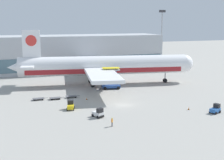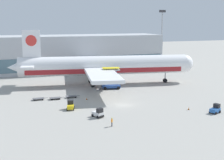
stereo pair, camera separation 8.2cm
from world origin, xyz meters
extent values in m
plane|color=#9E9B93|center=(0.00, 0.00, 0.00)|extent=(400.00, 400.00, 0.00)
cube|color=#B2B7BC|center=(-9.00, 56.71, 7.00)|extent=(90.00, 18.00, 14.00)
cube|color=slate|center=(-9.00, 47.61, 3.85)|extent=(88.20, 0.20, 4.90)
cylinder|color=#9EA0A5|center=(37.26, 51.04, 11.55)|extent=(0.50, 0.50, 23.09)
cube|color=#333338|center=(37.26, 51.04, 23.59)|extent=(2.80, 0.50, 1.00)
cylinder|color=white|center=(3.33, 24.48, 6.10)|extent=(52.23, 14.49, 5.80)
cube|color=maroon|center=(3.33, 24.48, 4.79)|extent=(48.11, 13.67, 1.45)
sphere|color=white|center=(28.96, 20.10, 6.10)|extent=(5.68, 5.68, 5.68)
cone|color=white|center=(-22.29, 28.87, 6.10)|extent=(7.22, 6.51, 5.51)
cube|color=white|center=(-18.19, 28.17, 13.00)|extent=(5.20, 1.31, 8.00)
cylinder|color=red|center=(-18.19, 28.17, 13.96)|extent=(3.25, 1.08, 3.20)
cube|color=white|center=(-19.22, 28.34, 6.68)|extent=(5.74, 13.42, 0.50)
cube|color=white|center=(0.77, 24.92, 5.38)|extent=(15.98, 48.66, 0.90)
cylinder|color=#9EA0A5|center=(-0.93, 14.99, 3.58)|extent=(4.61, 3.47, 2.80)
cylinder|color=#9EA0A5|center=(2.47, 34.86, 3.58)|extent=(4.61, 3.47, 2.80)
cylinder|color=#9EA0A5|center=(22.81, 21.15, 2.65)|extent=(0.36, 0.36, 4.00)
cylinder|color=black|center=(22.81, 21.15, 0.65)|extent=(1.43, 1.11, 1.30)
cylinder|color=#9EA0A5|center=(-1.31, 22.03, 2.65)|extent=(0.36, 0.36, 4.00)
cylinder|color=black|center=(-1.31, 22.03, 0.65)|extent=(1.43, 1.11, 1.30)
cylinder|color=#9EA0A5|center=(-0.23, 28.34, 2.65)|extent=(0.36, 0.36, 4.00)
cylinder|color=black|center=(-0.23, 28.34, 0.65)|extent=(1.43, 1.11, 1.30)
cube|color=#284C99|center=(3.14, 18.04, 0.80)|extent=(5.63, 3.83, 0.70)
cube|color=#B2B2B7|center=(3.14, 18.04, 5.65)|extent=(5.35, 3.64, 0.30)
cube|color=yellow|center=(3.14, 18.04, 6.20)|extent=(5.35, 3.64, 0.08)
cube|color=#284C99|center=(3.14, 18.04, 3.40)|extent=(4.24, 0.88, 4.61)
cube|color=#284C99|center=(3.14, 18.04, 3.40)|extent=(4.24, 0.88, 4.61)
cylinder|color=black|center=(5.32, 19.19, 0.45)|extent=(0.95, 0.51, 0.90)
cylinder|color=black|center=(4.81, 16.23, 0.45)|extent=(0.95, 0.51, 0.90)
cylinder|color=black|center=(1.47, 19.85, 0.45)|extent=(0.95, 0.51, 0.90)
cylinder|color=black|center=(0.97, 16.89, 0.45)|extent=(0.95, 0.51, 0.90)
cube|color=silver|center=(-8.48, -6.96, 0.70)|extent=(2.23, 2.67, 0.80)
cube|color=black|center=(-8.21, -7.55, 1.55)|extent=(1.50, 1.33, 0.90)
cube|color=black|center=(-7.97, -8.08, 0.42)|extent=(1.21, 0.67, 0.24)
cylinder|color=black|center=(-7.51, -7.40, 0.30)|extent=(0.47, 0.65, 0.60)
cylinder|color=black|center=(-8.78, -7.98, 0.30)|extent=(0.47, 0.65, 0.60)
cylinder|color=black|center=(-8.18, -5.94, 0.30)|extent=(0.47, 0.65, 0.60)
cylinder|color=black|center=(-9.45, -6.52, 0.30)|extent=(0.47, 0.65, 0.60)
cube|color=#2D66B7|center=(16.22, -12.82, 0.70)|extent=(2.66, 2.17, 0.80)
cube|color=black|center=(16.82, -12.57, 1.55)|extent=(1.30, 1.49, 0.90)
cube|color=black|center=(17.35, -12.35, 0.42)|extent=(0.62, 1.23, 0.24)
cylinder|color=black|center=(16.70, -11.86, 0.30)|extent=(0.65, 0.45, 0.60)
cylinder|color=black|center=(17.23, -13.16, 0.30)|extent=(0.65, 0.45, 0.60)
cylinder|color=black|center=(15.21, -12.47, 0.30)|extent=(0.65, 0.45, 0.60)
cylinder|color=black|center=(15.73, -13.77, 0.30)|extent=(0.65, 0.45, 0.60)
cube|color=yellow|center=(-12.68, 0.29, 0.70)|extent=(1.96, 2.59, 0.80)
cube|color=black|center=(-12.50, 0.91, 1.55)|extent=(1.43, 1.20, 0.90)
cube|color=black|center=(-12.35, 1.47, 0.42)|extent=(1.26, 0.49, 0.24)
cylinder|color=black|center=(-13.14, 1.25, 0.30)|extent=(0.39, 0.64, 0.60)
cylinder|color=black|center=(-11.79, 0.88, 0.30)|extent=(0.39, 0.64, 0.60)
cylinder|color=black|center=(-13.57, -0.30, 0.30)|extent=(0.39, 0.64, 0.60)
cylinder|color=black|center=(-12.22, -0.68, 0.30)|extent=(0.39, 0.64, 0.60)
cube|color=#56565B|center=(-18.53, 11.47, 0.42)|extent=(2.82, 1.53, 0.12)
cube|color=#56565B|center=(-16.68, 11.49, 0.42)|extent=(0.90, 0.09, 0.08)
cylinder|color=black|center=(-17.56, 12.12, 0.18)|extent=(0.36, 0.15, 0.36)
cylinder|color=black|center=(-17.54, 10.84, 0.18)|extent=(0.36, 0.15, 0.36)
cylinder|color=black|center=(-19.52, 12.09, 0.18)|extent=(0.36, 0.15, 0.36)
cylinder|color=black|center=(-19.50, 10.82, 0.18)|extent=(0.36, 0.15, 0.36)
cube|color=#56565B|center=(-14.44, 10.67, 0.42)|extent=(2.82, 1.53, 0.12)
cube|color=#56565B|center=(-12.59, 10.70, 0.42)|extent=(0.90, 0.09, 0.08)
cylinder|color=black|center=(-13.47, 11.32, 0.18)|extent=(0.36, 0.15, 0.36)
cylinder|color=black|center=(-13.46, 10.05, 0.18)|extent=(0.36, 0.15, 0.36)
cylinder|color=black|center=(-15.43, 11.30, 0.18)|extent=(0.36, 0.15, 0.36)
cylinder|color=black|center=(-15.42, 10.03, 0.18)|extent=(0.36, 0.15, 0.36)
cube|color=#56565B|center=(-10.21, 11.08, 0.42)|extent=(2.82, 1.53, 0.12)
cube|color=#56565B|center=(-8.36, 11.10, 0.42)|extent=(0.90, 0.09, 0.08)
cylinder|color=black|center=(-9.24, 11.73, 0.18)|extent=(0.36, 0.15, 0.36)
cylinder|color=black|center=(-9.23, 10.45, 0.18)|extent=(0.36, 0.15, 0.36)
cylinder|color=black|center=(-11.20, 11.71, 0.18)|extent=(0.36, 0.15, 0.36)
cylinder|color=black|center=(-11.19, 10.43, 0.18)|extent=(0.36, 0.15, 0.36)
cylinder|color=black|center=(-7.60, -13.42, 0.41)|extent=(0.14, 0.14, 0.82)
cylinder|color=black|center=(-7.71, -13.59, 0.41)|extent=(0.14, 0.14, 0.82)
cube|color=orange|center=(-7.65, -13.51, 1.13)|extent=(0.38, 0.42, 0.62)
cylinder|color=orange|center=(-7.52, -13.31, 1.16)|extent=(0.09, 0.09, 0.56)
cylinder|color=orange|center=(-7.78, -13.71, 1.16)|extent=(0.09, 0.09, 0.56)
sphere|color=tan|center=(-7.65, -13.51, 1.55)|extent=(0.22, 0.22, 0.22)
sphere|color=yellow|center=(-7.65, -13.51, 1.61)|extent=(0.21, 0.21, 0.21)
cube|color=black|center=(-6.95, 7.76, 0.02)|extent=(0.40, 0.40, 0.04)
cone|color=orange|center=(-6.95, 7.76, 0.31)|extent=(0.32, 0.32, 0.55)
cylinder|color=white|center=(-6.95, 7.76, 0.34)|extent=(0.19, 0.19, 0.08)
cube|color=black|center=(12.32, -8.69, 0.02)|extent=(0.40, 0.40, 0.04)
cone|color=orange|center=(12.32, -8.69, 0.38)|extent=(0.32, 0.32, 0.69)
cylinder|color=white|center=(12.32, -8.69, 0.42)|extent=(0.19, 0.19, 0.10)
camera|label=1|loc=(-26.41, -66.60, 19.66)|focal=50.00mm
camera|label=2|loc=(-26.33, -66.62, 19.66)|focal=50.00mm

